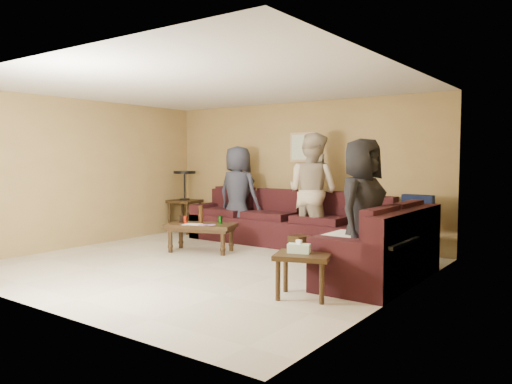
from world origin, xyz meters
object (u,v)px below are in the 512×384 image
(coffee_table, at_px, (201,228))
(person_middle, at_px, (312,192))
(side_table_right, at_px, (302,260))
(person_right, at_px, (361,211))
(sectional_sofa, at_px, (311,234))
(person_left, at_px, (238,193))
(waste_bin, at_px, (300,246))
(end_table_left, at_px, (185,200))

(coffee_table, distance_m, person_middle, 1.91)
(side_table_right, distance_m, person_right, 1.10)
(sectional_sofa, relative_size, person_left, 2.70)
(waste_bin, bearing_deg, end_table_left, 166.89)
(sectional_sofa, distance_m, coffee_table, 1.76)
(waste_bin, bearing_deg, side_table_right, -58.37)
(person_right, bearing_deg, side_table_right, 166.51)
(coffee_table, bearing_deg, person_middle, 42.17)
(sectional_sofa, bearing_deg, person_left, 166.36)
(side_table_right, height_order, person_middle, person_middle)
(coffee_table, height_order, waste_bin, coffee_table)
(side_table_right, xyz_separation_m, person_middle, (-1.32, 2.54, 0.54))
(sectional_sofa, height_order, waste_bin, sectional_sofa)
(side_table_right, bearing_deg, coffee_table, 153.78)
(coffee_table, distance_m, side_table_right, 2.98)
(person_middle, bearing_deg, waste_bin, 107.34)
(waste_bin, bearing_deg, sectional_sofa, 62.34)
(sectional_sofa, xyz_separation_m, coffee_table, (-1.57, -0.79, 0.06))
(person_right, bearing_deg, end_table_left, 70.15)
(waste_bin, xyz_separation_m, person_left, (-1.67, 0.60, 0.70))
(person_middle, xyz_separation_m, person_right, (1.56, -1.57, -0.08))
(person_left, relative_size, person_right, 0.99)
(coffee_table, relative_size, waste_bin, 3.80)
(sectional_sofa, xyz_separation_m, person_middle, (-0.22, 0.43, 0.63))
(person_left, xyz_separation_m, person_middle, (1.54, 0.01, 0.10))
(waste_bin, distance_m, person_right, 1.87)
(side_table_right, relative_size, person_middle, 0.37)
(side_table_right, relative_size, waste_bin, 2.24)
(side_table_right, bearing_deg, end_table_left, 148.36)
(end_table_left, xyz_separation_m, person_left, (1.47, -0.13, 0.21))
(side_table_right, distance_m, person_left, 3.85)
(sectional_sofa, bearing_deg, end_table_left, 170.22)
(person_middle, relative_size, person_right, 1.10)
(side_table_right, bearing_deg, sectional_sofa, 117.56)
(person_middle, bearing_deg, person_right, 140.59)
(coffee_table, xyz_separation_m, person_left, (-0.19, 1.22, 0.48))
(coffee_table, xyz_separation_m, side_table_right, (2.67, -1.32, 0.03))
(person_left, bearing_deg, side_table_right, 137.81)
(waste_bin, distance_m, person_middle, 1.01)
(person_right, bearing_deg, waste_bin, 56.67)
(person_left, bearing_deg, coffee_table, 98.08)
(side_table_right, bearing_deg, person_middle, 117.39)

